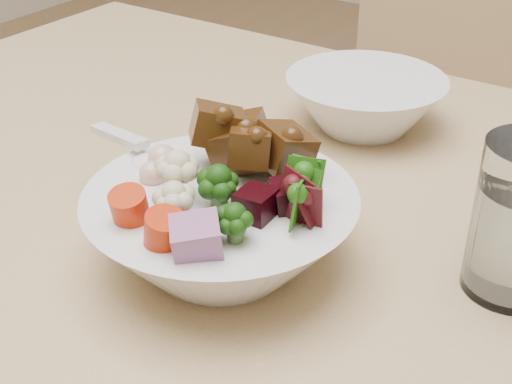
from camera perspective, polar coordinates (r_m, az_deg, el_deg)
chair_far at (r=1.31m, az=14.22°, el=1.19°), size 0.43×0.43×0.78m
food_bowl at (r=0.55m, az=-2.59°, el=-2.56°), size 0.21×0.21×0.11m
soup_spoon at (r=0.60m, az=-8.93°, el=2.77°), size 0.12×0.06×0.02m
side_bowl at (r=0.78m, az=8.69°, el=7.08°), size 0.17×0.17×0.06m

